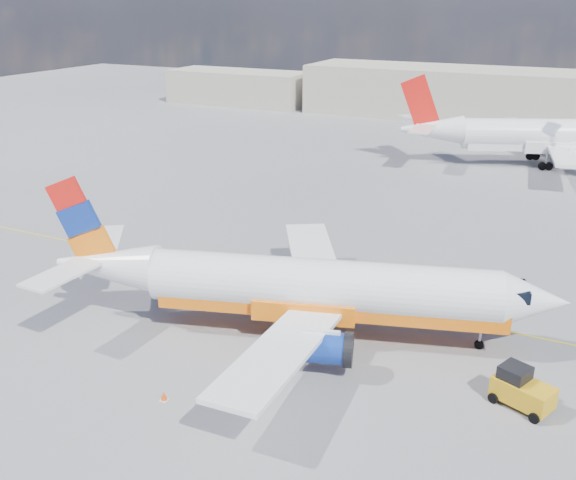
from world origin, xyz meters
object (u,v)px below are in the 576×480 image
at_px(gse_tug, 521,389).
at_px(main_jet, 306,288).
at_px(second_jet, 551,136).
at_px(traffic_cone, 164,396).

bearing_deg(gse_tug, main_jet, -166.38).
bearing_deg(second_jet, main_jet, -122.67).
xyz_separation_m(main_jet, gse_tug, (12.53, -1.89, -2.13)).
distance_m(second_jet, gse_tug, 52.19).
bearing_deg(main_jet, second_jet, 63.46).
distance_m(main_jet, second_jet, 50.94).
relative_size(second_jet, traffic_cone, 65.96).
bearing_deg(traffic_cone, second_jet, 77.96).
xyz_separation_m(gse_tug, traffic_cone, (-16.11, -7.35, -0.70)).
bearing_deg(gse_tug, traffic_cone, -133.29).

